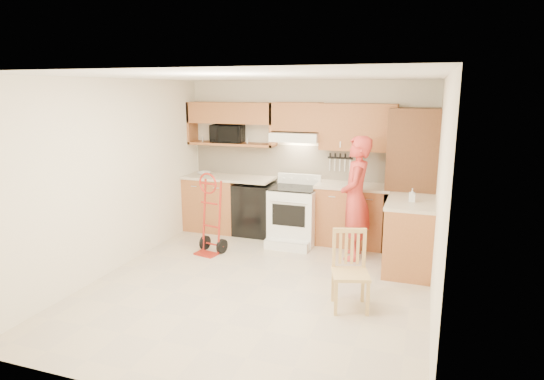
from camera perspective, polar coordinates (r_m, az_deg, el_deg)
The scene contains 28 objects.
floor at distance 5.79m, azimuth -1.64°, elevation -11.83°, with size 4.00×4.50×0.02m, color #C3B398.
ceiling at distance 5.28m, azimuth -1.82°, elevation 13.98°, with size 4.00×4.50×0.02m, color white.
wall_back at distance 7.52m, azimuth 4.37°, elevation 3.85°, with size 4.00×0.02×2.50m, color #F0E5CC.
wall_front at distance 3.45m, azimuth -15.18°, elevation -6.90°, with size 4.00×0.02×2.50m, color #F0E5CC.
wall_left at distance 6.37m, azimuth -18.90°, elevation 1.66°, with size 0.02×4.50×2.50m, color #F0E5CC.
wall_right at distance 5.06m, azimuth 20.10°, elevation -1.08°, with size 0.02×4.50×2.50m, color #F0E5CC.
backsplash at distance 7.50m, azimuth 4.31°, elevation 3.44°, with size 3.92×0.03×0.55m, color beige.
lower_cab_left at distance 7.92m, azimuth -7.22°, elevation -1.68°, with size 0.90×0.60×0.90m, color #A56036.
dishwasher at distance 7.63m, azimuth -2.15°, elevation -2.32°, with size 0.60×0.60×0.85m, color black.
lower_cab_right at distance 7.22m, azimuth 10.03°, elevation -3.16°, with size 1.14×0.60×0.90m, color #A56036.
countertop_left at distance 7.69m, azimuth -5.31°, elevation 1.53°, with size 1.50×0.63×0.04m, color #BCAB90.
countertop_right at distance 7.11m, azimuth 10.17°, elevation 0.49°, with size 1.14×0.63×0.04m, color #BCAB90.
cab_return_right at distance 6.38m, azimuth 16.64°, elevation -5.59°, with size 0.60×1.00×0.90m, color #A56036.
countertop_return at distance 6.26m, azimuth 16.91°, elevation -1.49°, with size 0.63×1.00×0.04m, color #BCAB90.
pantry_tall at distance 7.01m, azimuth 16.84°, elevation 1.07°, with size 0.70×0.60×2.10m, color brown.
upper_cab_left at distance 7.69m, azimuth -5.05°, elevation 9.50°, with size 1.50×0.33×0.34m, color #A56036.
upper_shelf_mw at distance 7.73m, azimuth -4.98°, elevation 5.72°, with size 1.50×0.33×0.04m, color #A56036.
upper_cab_center at distance 7.31m, azimuth 3.18°, elevation 9.06°, with size 0.76×0.33×0.44m, color #A56036.
upper_cab_right at distance 7.12m, azimuth 10.61°, elevation 7.65°, with size 1.14×0.33×0.70m, color #A56036.
range_hood at distance 7.27m, azimuth 3.01°, elevation 6.59°, with size 0.76×0.46×0.14m, color white.
knife_strip at distance 7.35m, azimuth 8.42°, elevation 3.47°, with size 0.40×0.05×0.29m, color black, non-canonical shape.
microwave at distance 7.74m, azimuth -5.49°, elevation 6.97°, with size 0.54×0.36×0.30m, color black.
range at distance 7.12m, azimuth 2.63°, elevation -2.60°, with size 0.71×0.93×1.04m, color white, non-canonical shape.
person at distance 6.53m, azimuth 10.31°, elevation -1.02°, with size 0.64×0.42×1.74m, color #CA3833.
hand_truck at distance 6.74m, azimuth -7.83°, elevation -3.41°, with size 0.43×0.39×1.08m, color #A62418, non-canonical shape.
dining_chair at distance 5.13m, azimuth 9.70°, elevation -9.89°, with size 0.39×0.42×0.87m, color tan, non-canonical shape.
soap_bottle at distance 6.20m, azimuth 16.96°, elevation -0.60°, with size 0.08×0.08×0.17m, color white.
bowl at distance 7.89m, azimuth -8.41°, elevation 2.06°, with size 0.22×0.22×0.05m, color white.
Camera 1 is at (1.86, -4.94, 2.36)m, focal length 30.40 mm.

